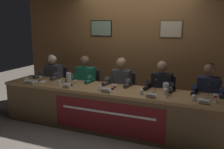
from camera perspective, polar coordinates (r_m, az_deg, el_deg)
The scene contains 36 objects.
ground_plane at distance 4.76m, azimuth -0.00°, elevation -11.91°, with size 12.00×12.00×0.00m, color #70665B.
wall_back_panelled at distance 5.56m, azimuth 5.08°, elevation 5.40°, with size 5.41×0.14×2.60m.
conference_table at distance 4.47m, azimuth -0.58°, elevation -6.30°, with size 4.21×0.78×0.75m.
chair_far_left at distance 5.82m, azimuth -12.02°, elevation -3.09°, with size 0.44×0.45×0.91m.
panelist_far_left at distance 5.60m, azimuth -13.31°, elevation -0.81°, with size 0.51×0.48×1.24m.
nameplate_far_left at distance 5.08m, azimuth -17.93°, elevation -1.53°, with size 0.20×0.06×0.08m.
juice_glass_far_left at distance 5.10m, azimuth -15.52°, elevation -0.81°, with size 0.06×0.06×0.12m.
water_cup_far_left at distance 5.31m, azimuth -18.48°, elevation -1.04°, with size 0.06×0.06×0.08m.
microphone_far_left at distance 5.24m, azimuth -15.66°, elevation -0.64°, with size 0.06×0.17×0.22m.
chair_left at distance 5.42m, azimuth -5.23°, elevation -3.98°, with size 0.44×0.45×0.91m.
panelist_left at distance 5.18m, azimuth -6.33°, elevation -1.57°, with size 0.51×0.48×1.24m.
nameplate_left at distance 4.61m, azimuth -10.12°, elevation -2.48°, with size 0.15×0.06×0.08m.
juice_glass_left at distance 4.65m, azimuth -8.24°, elevation -1.71°, with size 0.06×0.06×0.12m.
water_cup_left at distance 4.84m, azimuth -11.53°, elevation -1.88°, with size 0.06×0.06×0.08m.
microphone_left at distance 4.80m, azimuth -8.84°, elevation -1.44°, with size 0.06×0.17×0.22m.
chair_center at distance 5.11m, azimuth 2.55°, elevation -4.93°, with size 0.44×0.45×0.91m.
panelist_center at distance 4.85m, azimuth 1.74°, elevation -2.41°, with size 0.51×0.48×1.24m.
nameplate_center at distance 4.24m, azimuth -1.41°, elevation -3.51°, with size 0.17×0.06×0.08m.
juice_glass_center at distance 4.27m, azimuth 0.61°, elevation -2.77°, with size 0.06×0.06×0.12m.
water_cup_center at distance 4.36m, azimuth -2.70°, elevation -3.14°, with size 0.06×0.06×0.08m.
microphone_center at distance 4.47m, azimuth 0.23°, elevation -2.26°, with size 0.06×0.17×0.22m.
chair_right at distance 4.90m, azimuth 11.18°, elevation -5.88°, with size 0.44×0.45×0.91m.
panelist_right at distance 4.63m, azimuth 10.78°, elevation -3.30°, with size 0.51×0.48×1.24m.
nameplate_right at distance 3.99m, azimuth 8.72°, elevation -4.62°, with size 0.17×0.06×0.08m.
juice_glass_right at distance 4.09m, azimuth 11.91°, elevation -3.69°, with size 0.06×0.06×0.12m.
water_cup_right at distance 4.15m, azimuth 6.58°, elevation -3.96°, with size 0.06×0.06×0.08m.
microphone_right at distance 4.28m, azimuth 9.48°, elevation -3.08°, with size 0.06×0.17×0.22m.
chair_far_right at distance 4.81m, azimuth 20.38°, elevation -6.74°, with size 0.44×0.45×0.91m.
panelist_far_right at distance 4.54m, azimuth 20.48°, elevation -4.16°, with size 0.51×0.48×1.24m.
nameplate_far_right at distance 3.89m, azimuth 19.70°, elevation -5.65°, with size 0.16×0.06×0.08m.
juice_glass_far_right at distance 4.02m, azimuth 21.98°, elevation -4.56°, with size 0.06×0.06×0.12m.
water_cup_far_right at distance 4.01m, azimuth 17.67°, elevation -5.02°, with size 0.06×0.06×0.08m.
microphone_far_right at distance 4.14m, azimuth 20.56°, elevation -4.16°, with size 0.06×0.17×0.22m.
water_pitcher_left_side at distance 5.00m, azimuth -9.59°, elevation -0.68°, with size 0.15×0.10×0.21m.
water_pitcher_right_side at distance 4.21m, azimuth 11.93°, elevation -3.12°, with size 0.15×0.10×0.21m.
document_stack_far_left at distance 5.20m, azimuth -15.91°, elevation -1.51°, with size 0.23×0.18×0.01m.
Camera 1 is at (1.72, -4.01, 1.90)m, focal length 41.13 mm.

